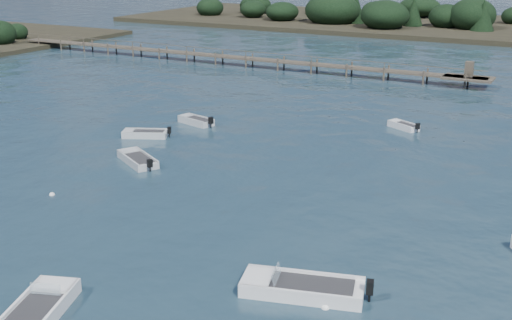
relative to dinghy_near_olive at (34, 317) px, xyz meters
The scene contains 12 objects.
ground 64.82m from the dinghy_near_olive, 88.20° to the left, with size 400.00×400.00×0.00m, color #162833.
dinghy_near_olive is the anchor object (origin of this frame).
tender_far_grey 29.41m from the dinghy_near_olive, 111.21° to the left, with size 3.58×2.04×1.13m.
tender_far_white 34.38m from the dinghy_near_olive, 82.13° to the left, with size 2.86×2.14×0.99m.
dinghy_mid_grey 19.18m from the dinghy_near_olive, 116.49° to the left, with size 4.09×3.22×1.07m.
dinghy_extra_a 25.40m from the dinghy_near_olive, 118.11° to the left, with size 3.68×2.66×1.04m.
dinghy_mid_white_a 10.65m from the dinghy_near_olive, 39.36° to the left, with size 5.52×3.15×1.27m.
buoy_b 11.36m from the dinghy_near_olive, 32.78° to the left, with size 0.32×0.32×0.32m, color white.
buoy_c 13.68m from the dinghy_near_olive, 132.49° to the left, with size 0.32×0.32×0.32m, color white.
buoy_e 35.53m from the dinghy_near_olive, 82.96° to the left, with size 0.32×0.32×0.32m, color white.
buoy_extra_a 28.99m from the dinghy_near_olive, 110.57° to the left, with size 0.32×0.32×0.32m, color white.
jetty 56.35m from the dinghy_near_olive, 110.47° to the left, with size 64.50×3.20×3.40m.
Camera 1 is at (15.71, -19.69, 13.66)m, focal length 45.00 mm.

